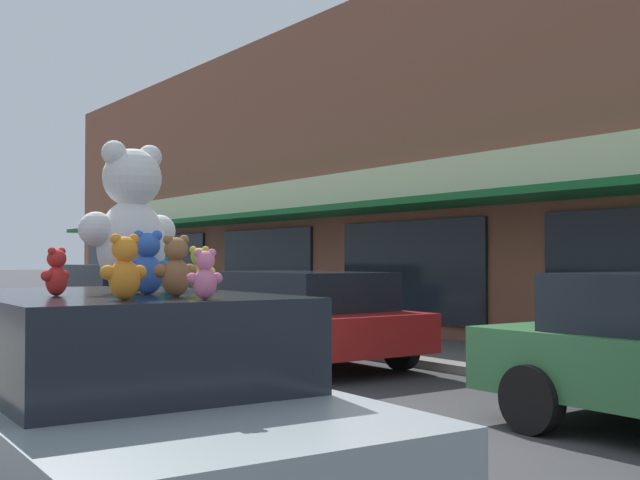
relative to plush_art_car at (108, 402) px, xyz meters
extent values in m
plane|color=#333335|center=(2.55, 0.77, -0.76)|extent=(260.00, 260.00, 0.00)
cube|color=brown|center=(16.06, 9.88, 2.92)|extent=(14.34, 32.59, 7.36)
cube|color=#19662D|center=(8.12, 9.88, 1.89)|extent=(1.55, 27.37, 0.12)
cube|color=beige|center=(8.84, 9.88, 2.44)|extent=(0.08, 26.07, 0.70)
cube|color=black|center=(8.85, 7.16, 0.64)|extent=(0.06, 4.13, 2.00)
cube|color=black|center=(8.85, 12.59, 0.64)|extent=(0.06, 4.13, 2.00)
cube|color=black|center=(8.85, 18.02, 0.64)|extent=(0.06, 4.13, 2.00)
cube|color=black|center=(8.85, 23.45, 0.64)|extent=(0.06, 4.13, 2.00)
cube|color=#8C999E|center=(0.00, 0.00, -0.14)|extent=(1.97, 4.70, 0.58)
cube|color=black|center=(0.00, 0.00, 0.40)|extent=(1.67, 2.61, 0.52)
cylinder|color=black|center=(0.93, 1.40, -0.43)|extent=(0.22, 0.66, 0.65)
ellipsoid|color=white|center=(0.13, -0.04, 0.95)|extent=(0.51, 0.46, 0.58)
sphere|color=white|center=(0.13, -0.04, 1.37)|extent=(0.43, 0.43, 0.36)
sphere|color=white|center=(0.26, -0.01, 1.52)|extent=(0.18, 0.18, 0.15)
sphere|color=white|center=(0.00, -0.07, 1.52)|extent=(0.18, 0.18, 0.15)
sphere|color=white|center=(0.10, 0.11, 1.35)|extent=(0.17, 0.17, 0.14)
sphere|color=white|center=(0.35, 0.04, 1.05)|extent=(0.25, 0.25, 0.21)
sphere|color=white|center=(-0.10, -0.06, 1.05)|extent=(0.25, 0.25, 0.21)
ellipsoid|color=yellow|center=(0.64, 0.05, 0.75)|extent=(0.18, 0.18, 0.18)
sphere|color=yellow|center=(0.64, 0.05, 0.89)|extent=(0.16, 0.16, 0.12)
sphere|color=yellow|center=(0.68, 0.03, 0.93)|extent=(0.07, 0.07, 0.05)
sphere|color=yellow|center=(0.61, 0.08, 0.93)|extent=(0.07, 0.07, 0.05)
sphere|color=#FFFF4D|center=(0.67, 0.09, 0.88)|extent=(0.06, 0.06, 0.04)
sphere|color=yellow|center=(0.71, 0.02, 0.79)|extent=(0.09, 0.09, 0.07)
sphere|color=yellow|center=(0.59, 0.11, 0.79)|extent=(0.09, 0.09, 0.07)
ellipsoid|color=orange|center=(-0.25, -0.89, 0.77)|extent=(0.16, 0.14, 0.21)
sphere|color=orange|center=(-0.25, -0.89, 0.92)|extent=(0.14, 0.14, 0.13)
sphere|color=orange|center=(-0.21, -0.89, 0.97)|extent=(0.06, 0.06, 0.06)
sphere|color=orange|center=(-0.30, -0.89, 0.97)|extent=(0.06, 0.06, 0.06)
sphere|color=#FFBA41|center=(-0.25, -0.83, 0.91)|extent=(0.05, 0.05, 0.05)
sphere|color=orange|center=(-0.17, -0.88, 0.80)|extent=(0.08, 0.08, 0.08)
sphere|color=orange|center=(-0.34, -0.88, 0.80)|extent=(0.08, 0.08, 0.08)
ellipsoid|color=olive|center=(0.13, -0.67, 0.77)|extent=(0.17, 0.14, 0.21)
sphere|color=olive|center=(0.13, -0.67, 0.93)|extent=(0.14, 0.14, 0.13)
sphere|color=olive|center=(0.18, -0.68, 0.98)|extent=(0.06, 0.06, 0.06)
sphere|color=olive|center=(0.08, -0.67, 0.98)|extent=(0.06, 0.06, 0.06)
sphere|color=tan|center=(0.13, -0.62, 0.92)|extent=(0.05, 0.05, 0.05)
sphere|color=olive|center=(0.22, -0.66, 0.81)|extent=(0.08, 0.08, 0.08)
sphere|color=olive|center=(0.05, -0.66, 0.81)|extent=(0.08, 0.08, 0.08)
ellipsoid|color=teal|center=(0.45, 0.10, 0.76)|extent=(0.19, 0.19, 0.19)
sphere|color=teal|center=(0.45, 0.10, 0.90)|extent=(0.17, 0.17, 0.12)
sphere|color=teal|center=(0.48, 0.07, 0.95)|extent=(0.07, 0.07, 0.05)
sphere|color=teal|center=(0.43, 0.14, 0.95)|extent=(0.07, 0.07, 0.05)
sphere|color=#47CDC6|center=(0.49, 0.13, 0.89)|extent=(0.06, 0.06, 0.05)
sphere|color=teal|center=(0.51, 0.05, 0.79)|extent=(0.10, 0.10, 0.07)
sphere|color=teal|center=(0.42, 0.17, 0.79)|extent=(0.10, 0.10, 0.07)
ellipsoid|color=blue|center=(0.11, -0.33, 0.78)|extent=(0.23, 0.22, 0.23)
sphere|color=blue|center=(0.11, -0.33, 0.95)|extent=(0.20, 0.20, 0.15)
sphere|color=blue|center=(0.16, -0.35, 1.01)|extent=(0.08, 0.08, 0.06)
sphere|color=blue|center=(0.07, -0.30, 1.01)|extent=(0.08, 0.08, 0.06)
sphere|color=#548DFF|center=(0.14, -0.27, 0.94)|extent=(0.08, 0.08, 0.06)
sphere|color=blue|center=(0.20, -0.36, 0.82)|extent=(0.12, 0.12, 0.09)
sphere|color=blue|center=(0.04, -0.27, 0.82)|extent=(0.12, 0.12, 0.09)
ellipsoid|color=pink|center=(0.11, -1.06, 0.74)|extent=(0.15, 0.13, 0.16)
sphere|color=pink|center=(0.11, -1.06, 0.86)|extent=(0.13, 0.13, 0.10)
sphere|color=pink|center=(0.15, -1.07, 0.90)|extent=(0.05, 0.05, 0.04)
sphere|color=pink|center=(0.08, -1.05, 0.90)|extent=(0.05, 0.05, 0.04)
sphere|color=#FFA3DA|center=(0.12, -1.02, 0.86)|extent=(0.05, 0.05, 0.04)
sphere|color=pink|center=(0.18, -1.07, 0.77)|extent=(0.07, 0.07, 0.06)
sphere|color=pink|center=(0.05, -1.03, 0.77)|extent=(0.07, 0.07, 0.06)
ellipsoid|color=red|center=(-0.38, -0.21, 0.75)|extent=(0.17, 0.16, 0.17)
sphere|color=red|center=(-0.38, -0.21, 0.87)|extent=(0.15, 0.15, 0.11)
sphere|color=red|center=(-0.35, -0.19, 0.92)|extent=(0.06, 0.06, 0.05)
sphere|color=red|center=(-0.42, -0.23, 0.92)|extent=(0.06, 0.06, 0.05)
sphere|color=#FF4741|center=(-0.41, -0.17, 0.87)|extent=(0.06, 0.06, 0.04)
sphere|color=red|center=(-0.33, -0.16, 0.78)|extent=(0.09, 0.09, 0.06)
sphere|color=red|center=(-0.45, -0.23, 0.78)|extent=(0.09, 0.09, 0.06)
cylinder|color=black|center=(4.17, 0.21, -0.43)|extent=(0.20, 0.65, 0.65)
cube|color=maroon|center=(5.11, 5.55, -0.16)|extent=(1.93, 4.34, 0.55)
cube|color=black|center=(5.11, 5.55, 0.40)|extent=(1.70, 2.98, 0.56)
cylinder|color=black|center=(4.16, 6.90, -0.43)|extent=(0.20, 0.65, 0.65)
cylinder|color=black|center=(6.06, 6.90, -0.43)|extent=(0.20, 0.65, 0.65)
cylinder|color=black|center=(4.16, 4.21, -0.43)|extent=(0.20, 0.65, 0.65)
cylinder|color=black|center=(6.06, 4.21, -0.43)|extent=(0.20, 0.65, 0.65)
cube|color=#1E4793|center=(5.11, 13.11, -0.12)|extent=(1.88, 4.24, 0.64)
cube|color=black|center=(5.11, 13.11, 0.48)|extent=(1.66, 2.87, 0.56)
cylinder|color=black|center=(4.19, 14.42, -0.43)|extent=(0.20, 0.65, 0.65)
cylinder|color=black|center=(6.04, 14.42, -0.43)|extent=(0.20, 0.65, 0.65)
cylinder|color=black|center=(4.19, 11.79, -0.43)|extent=(0.20, 0.65, 0.65)
cylinder|color=black|center=(6.04, 11.79, -0.43)|extent=(0.20, 0.65, 0.65)
camera|label=1|loc=(-1.80, -4.75, 0.87)|focal=45.00mm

